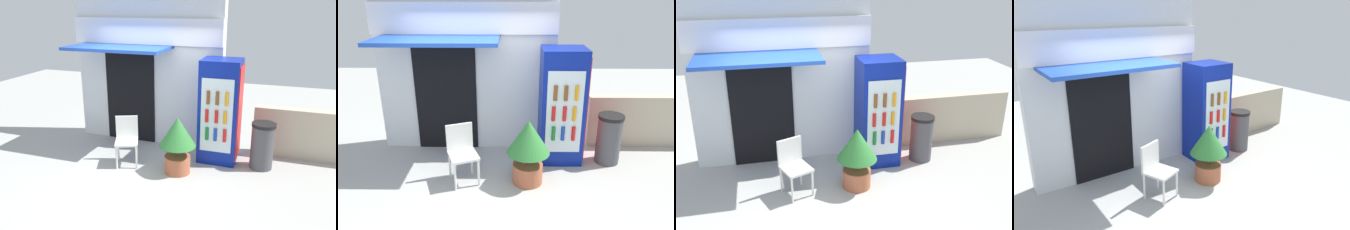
# 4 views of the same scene
# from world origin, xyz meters

# --- Properties ---
(ground) EXTENTS (16.00, 16.00, 0.00)m
(ground) POSITION_xyz_m (0.00, 0.00, 0.00)
(ground) COLOR #A3A39E
(storefront_building) EXTENTS (3.17, 1.34, 3.11)m
(storefront_building) POSITION_xyz_m (-0.30, 1.58, 1.60)
(storefront_building) COLOR silver
(storefront_building) RESTS_ON ground
(drink_cooler) EXTENTS (0.74, 0.72, 1.96)m
(drink_cooler) POSITION_xyz_m (1.38, 1.03, 0.98)
(drink_cooler) COLOR navy
(drink_cooler) RESTS_ON ground
(plastic_chair) EXTENTS (0.55, 0.57, 0.90)m
(plastic_chair) POSITION_xyz_m (-0.24, 0.33, 0.52)
(plastic_chair) COLOR silver
(plastic_chair) RESTS_ON ground
(potted_plant_near_shop) EXTENTS (0.66, 0.66, 1.04)m
(potted_plant_near_shop) POSITION_xyz_m (0.78, 0.25, 0.63)
(potted_plant_near_shop) COLOR #AD5B3D
(potted_plant_near_shop) RESTS_ON ground
(trash_bin) EXTENTS (0.43, 0.43, 0.87)m
(trash_bin) POSITION_xyz_m (2.20, 0.92, 0.44)
(trash_bin) COLOR #47474C
(trash_bin) RESTS_ON ground
(stone_boundary_wall) EXTENTS (2.37, 0.23, 0.98)m
(stone_boundary_wall) POSITION_xyz_m (3.15, 1.62, 0.49)
(stone_boundary_wall) COLOR #B7AD93
(stone_boundary_wall) RESTS_ON ground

